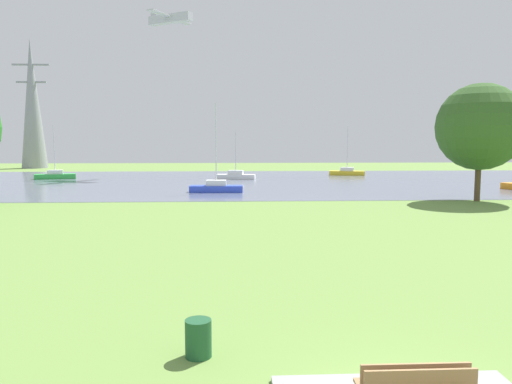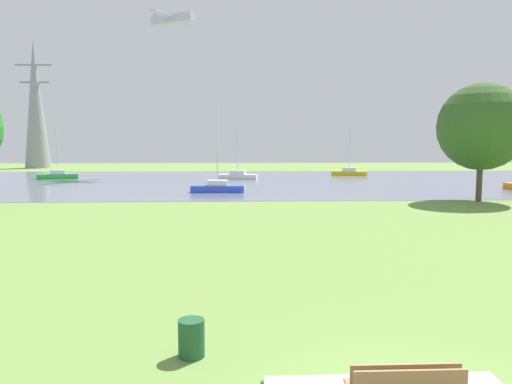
% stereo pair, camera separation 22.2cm
% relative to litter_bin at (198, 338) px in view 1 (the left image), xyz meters
% --- Properties ---
extents(ground_plane, '(160.00, 160.00, 0.00)m').
position_rel_litter_bin_xyz_m(ground_plane, '(3.65, 19.27, -0.40)').
color(ground_plane, olive).
extents(litter_bin, '(0.56, 0.56, 0.80)m').
position_rel_litter_bin_xyz_m(litter_bin, '(0.00, 0.00, 0.00)').
color(litter_bin, '#1E512D').
rests_on(litter_bin, ground).
extents(water_surface, '(140.00, 40.00, 0.02)m').
position_rel_litter_bin_xyz_m(water_surface, '(3.65, 47.27, -0.39)').
color(water_surface, slate).
rests_on(water_surface, ground).
extents(sailboat_blue, '(4.84, 1.65, 8.05)m').
position_rel_litter_bin_xyz_m(sailboat_blue, '(-0.65, 34.41, 0.08)').
color(sailboat_blue, blue).
rests_on(sailboat_blue, water_surface).
extents(sailboat_green, '(5.03, 2.83, 6.61)m').
position_rel_litter_bin_xyz_m(sailboat_green, '(-21.19, 51.91, 0.06)').
color(sailboat_green, green).
rests_on(sailboat_green, water_surface).
extents(sailboat_yellow, '(5.02, 2.64, 6.77)m').
position_rel_litter_bin_xyz_m(sailboat_yellow, '(16.74, 56.74, 0.06)').
color(sailboat_yellow, yellow).
rests_on(sailboat_yellow, water_surface).
extents(sailboat_white, '(4.98, 2.29, 5.97)m').
position_rel_litter_bin_xyz_m(sailboat_white, '(1.28, 50.17, 0.05)').
color(sailboat_white, white).
rests_on(sailboat_white, water_surface).
extents(tree_east_far, '(6.64, 6.64, 9.03)m').
position_rel_litter_bin_xyz_m(tree_east_far, '(19.77, 26.73, 5.31)').
color(tree_east_far, brown).
rests_on(tree_east_far, ground).
extents(electricity_pylon, '(6.40, 4.40, 22.63)m').
position_rel_litter_bin_xyz_m(electricity_pylon, '(-34.27, 79.11, 10.93)').
color(electricity_pylon, gray).
rests_on(electricity_pylon, ground).
extents(light_aircraft, '(6.12, 7.86, 2.10)m').
position_rel_litter_bin_xyz_m(light_aircraft, '(-7.26, 56.94, 20.44)').
color(light_aircraft, silver).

